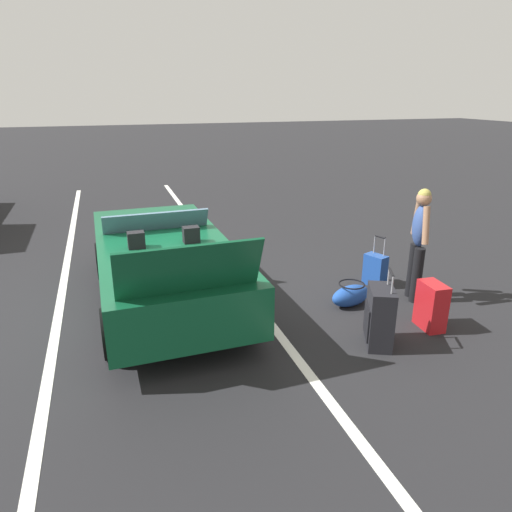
% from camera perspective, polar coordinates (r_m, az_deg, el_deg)
% --- Properties ---
extents(ground_plane, '(80.00, 80.00, 0.00)m').
position_cam_1_polar(ground_plane, '(6.91, -10.99, -5.56)').
color(ground_plane, black).
extents(lot_line_near, '(18.00, 0.12, 0.01)m').
position_cam_1_polar(lot_line_near, '(7.13, -1.26, -4.35)').
color(lot_line_near, silver).
rests_on(lot_line_near, ground_plane).
extents(lot_line_mid, '(18.00, 0.12, 0.01)m').
position_cam_1_polar(lot_line_mid, '(6.93, -23.30, -6.85)').
color(lot_line_mid, silver).
rests_on(lot_line_mid, ground_plane).
extents(convertible_car, '(4.21, 1.90, 1.52)m').
position_cam_1_polar(convertible_car, '(6.87, -11.56, -0.41)').
color(convertible_car, '#0F4C2D').
rests_on(convertible_car, ground_plane).
extents(suitcase_large_black, '(0.55, 0.45, 0.96)m').
position_cam_1_polar(suitcase_large_black, '(5.73, 15.05, -7.32)').
color(suitcase_large_black, black).
rests_on(suitcase_large_black, ground_plane).
extents(suitcase_medium_bright, '(0.42, 0.27, 0.62)m').
position_cam_1_polar(suitcase_medium_bright, '(6.36, 20.88, -5.80)').
color(suitcase_medium_bright, red).
rests_on(suitcase_medium_bright, ground_plane).
extents(suitcase_small_carryon, '(0.39, 0.31, 0.80)m').
position_cam_1_polar(suitcase_small_carryon, '(7.51, 14.54, -1.66)').
color(suitcase_small_carryon, '#1E479E').
rests_on(suitcase_small_carryon, ground_plane).
extents(duffel_bag, '(0.44, 0.69, 0.34)m').
position_cam_1_polar(duffel_bag, '(6.75, 11.67, -4.77)').
color(duffel_bag, '#1E479E').
rests_on(duffel_bag, ground_plane).
extents(traveler_person, '(0.60, 0.31, 1.65)m').
position_cam_1_polar(traveler_person, '(6.95, 19.54, 2.02)').
color(traveler_person, black).
rests_on(traveler_person, ground_plane).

